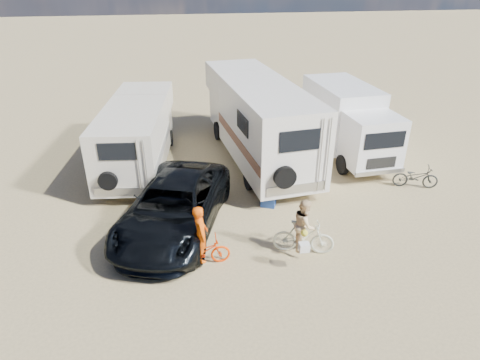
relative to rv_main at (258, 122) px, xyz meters
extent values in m
plane|color=tan|center=(-0.03, -6.68, -1.71)|extent=(140.00, 140.00, 0.00)
imported|color=black|center=(-3.69, -5.07, -0.89)|extent=(4.41, 6.42, 1.63)
imported|color=#F03800|center=(-2.98, -7.05, -1.28)|extent=(1.66, 0.65, 0.86)
imported|color=beige|center=(0.03, -6.95, -1.17)|extent=(1.87, 1.00, 1.08)
imported|color=#E84D06|center=(-2.98, -7.05, -0.84)|extent=(0.44, 0.65, 1.73)
imported|color=#DDBA88|center=(0.03, -6.95, -0.90)|extent=(0.81, 0.92, 1.61)
imported|color=#252825|center=(5.48, -3.63, -1.27)|extent=(1.77, 1.04, 0.88)
cube|color=#1E3F91|center=(-0.40, -4.15, -1.51)|extent=(0.60, 0.53, 0.40)
cube|color=#876E4F|center=(0.42, -2.82, -1.54)|extent=(0.49, 0.49, 0.34)
camera|label=1|loc=(-3.37, -16.61, 5.92)|focal=31.08mm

